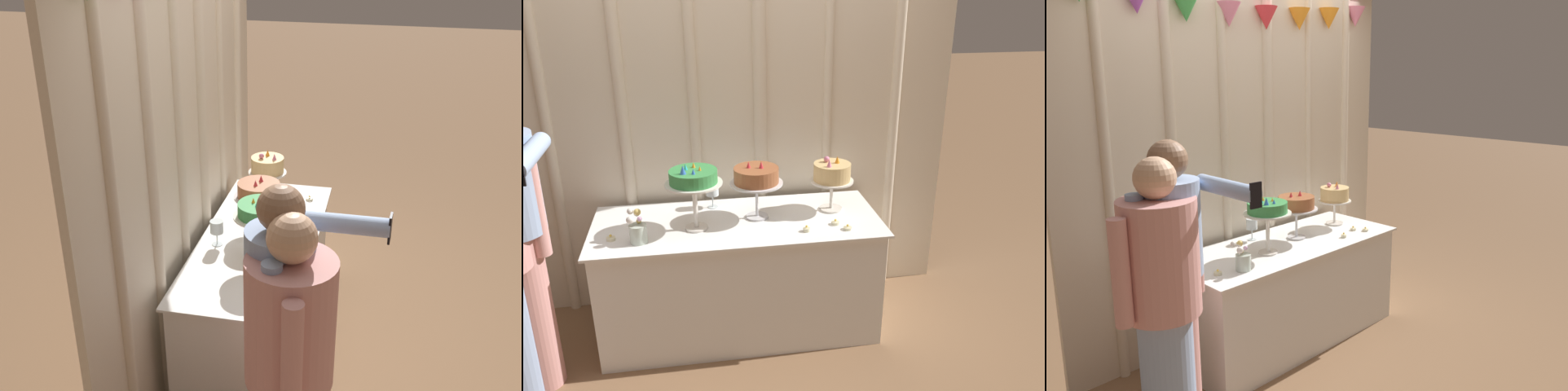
# 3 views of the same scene
# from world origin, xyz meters

# --- Properties ---
(ground_plane) EXTENTS (24.00, 24.00, 0.00)m
(ground_plane) POSITION_xyz_m (0.00, 0.00, 0.00)
(ground_plane) COLOR #846042
(draped_curtain) EXTENTS (2.88, 0.17, 2.73)m
(draped_curtain) POSITION_xyz_m (-0.01, 0.52, 1.44)
(draped_curtain) COLOR beige
(draped_curtain) RESTS_ON ground_plane
(cake_table) EXTENTS (1.69, 0.70, 0.74)m
(cake_table) POSITION_xyz_m (0.00, 0.10, 0.37)
(cake_table) COLOR white
(cake_table) RESTS_ON ground_plane
(cake_display_leftmost) EXTENTS (0.32, 0.32, 0.40)m
(cake_display_leftmost) POSITION_xyz_m (-0.24, 0.03, 1.04)
(cake_display_leftmost) COLOR silver
(cake_display_leftmost) RESTS_ON cake_table
(cake_display_center) EXTENTS (0.31, 0.31, 0.35)m
(cake_display_center) POSITION_xyz_m (0.12, 0.13, 1.00)
(cake_display_center) COLOR silver
(cake_display_center) RESTS_ON cake_table
(cake_display_rightmost) EXTENTS (0.26, 0.26, 0.34)m
(cake_display_rightmost) POSITION_xyz_m (0.58, 0.17, 0.97)
(cake_display_rightmost) COLOR silver
(cake_display_rightmost) RESTS_ON cake_table
(wine_glass) EXTENTS (0.08, 0.08, 0.16)m
(wine_glass) POSITION_xyz_m (-0.13, 0.33, 0.86)
(wine_glass) COLOR silver
(wine_glass) RESTS_ON cake_table
(flower_vase) EXTENTS (0.10, 0.11, 0.18)m
(flower_vase) POSITION_xyz_m (-0.55, -0.08, 0.81)
(flower_vase) COLOR #B2C1B2
(flower_vase) RESTS_ON cake_table
(tealight_far_left) EXTENTS (0.05, 0.05, 0.04)m
(tealight_far_left) POSITION_xyz_m (-0.71, -0.04, 0.75)
(tealight_far_left) COLOR beige
(tealight_far_left) RESTS_ON cake_table
(tealight_near_left) EXTENTS (0.04, 0.04, 0.04)m
(tealight_near_left) POSITION_xyz_m (0.37, -0.11, 0.75)
(tealight_near_left) COLOR beige
(tealight_near_left) RESTS_ON cake_table
(tealight_near_right) EXTENTS (0.05, 0.05, 0.03)m
(tealight_near_right) POSITION_xyz_m (0.56, -0.04, 0.75)
(tealight_near_right) COLOR beige
(tealight_near_right) RESTS_ON cake_table
(tealight_far_right) EXTENTS (0.05, 0.05, 0.03)m
(tealight_far_right) POSITION_xyz_m (0.61, -0.12, 0.75)
(tealight_far_right) COLOR beige
(tealight_far_right) RESTS_ON cake_table
(guest_man_dark_suit) EXTENTS (0.54, 0.45, 1.55)m
(guest_man_dark_suit) POSITION_xyz_m (-1.22, -0.30, 0.83)
(guest_man_dark_suit) COLOR #93ADD6
(guest_man_dark_suit) RESTS_ON ground_plane
(guest_man_pink_jacket) EXTENTS (0.46, 0.59, 1.61)m
(guest_man_pink_jacket) POSITION_xyz_m (-1.11, -0.24, 0.90)
(guest_man_pink_jacket) COLOR #D6938E
(guest_man_pink_jacket) RESTS_ON ground_plane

